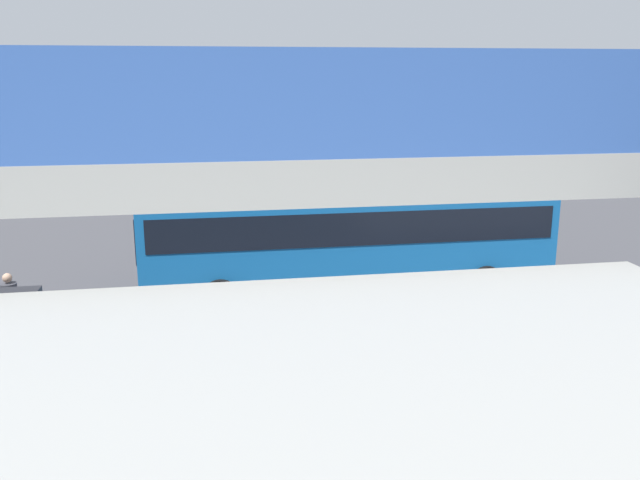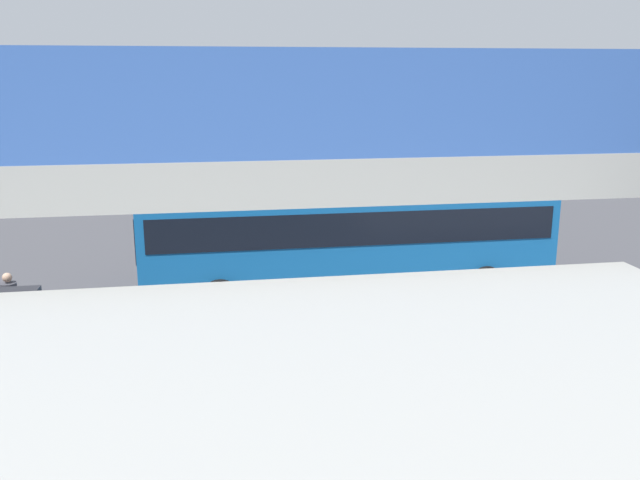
# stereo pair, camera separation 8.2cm
# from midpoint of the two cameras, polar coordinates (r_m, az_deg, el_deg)

# --- Properties ---
(ground) EXTENTS (80.00, 80.00, 0.00)m
(ground) POSITION_cam_midpoint_polar(r_m,az_deg,el_deg) (20.01, -0.74, -4.23)
(ground) COLOR #424247
(city_bus) EXTENTS (11.54, 2.85, 3.15)m
(city_bus) POSITION_cam_midpoint_polar(r_m,az_deg,el_deg) (19.11, 2.27, 0.75)
(city_bus) COLOR #196BB7
(city_bus) RESTS_ON ground
(pedestrian) EXTENTS (0.38, 0.38, 1.79)m
(pedestrian) POSITION_cam_midpoint_polar(r_m,az_deg,el_deg) (17.29, -24.86, -5.45)
(pedestrian) COLOR #2D2D38
(pedestrian) RESTS_ON ground
(traffic_sign) EXTENTS (0.08, 0.60, 2.80)m
(traffic_sign) POSITION_cam_midpoint_polar(r_m,az_deg,el_deg) (24.78, 11.85, 3.54)
(traffic_sign) COLOR slate
(traffic_sign) RESTS_ON ground
(lane_dash_leftmost) EXTENTS (2.00, 0.20, 0.01)m
(lane_dash_leftmost) POSITION_cam_midpoint_polar(r_m,az_deg,el_deg) (22.96, 8.30, -1.96)
(lane_dash_leftmost) COLOR silver
(lane_dash_leftmost) RESTS_ON ground
(lane_dash_left) EXTENTS (2.00, 0.20, 0.01)m
(lane_dash_left) POSITION_cam_midpoint_polar(r_m,az_deg,el_deg) (22.07, -1.64, -2.47)
(lane_dash_left) COLOR silver
(lane_dash_left) RESTS_ON ground
(lane_dash_centre) EXTENTS (2.00, 0.20, 0.01)m
(lane_dash_centre) POSITION_cam_midpoint_polar(r_m,az_deg,el_deg) (21.90, -12.07, -2.92)
(lane_dash_centre) COLOR silver
(lane_dash_centre) RESTS_ON ground
(pedestrian_overpass) EXTENTS (25.19, 2.60, 6.50)m
(pedestrian_overpass) POSITION_cam_midpoint_polar(r_m,az_deg,el_deg) (8.66, 10.50, 3.78)
(pedestrian_overpass) COLOR #9E9E99
(pedestrian_overpass) RESTS_ON ground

